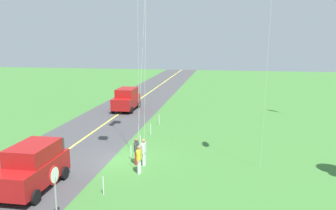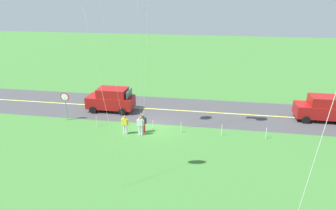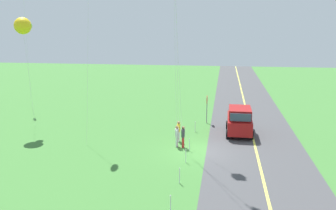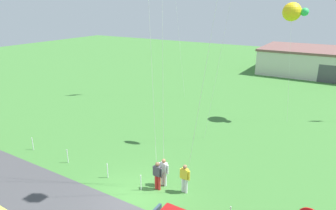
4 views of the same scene
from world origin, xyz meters
name	(u,v)px [view 2 (image 2 of 4)]	position (x,y,z in m)	size (l,w,h in m)	color
ground_plane	(154,127)	(0.00, 0.00, -0.05)	(120.00, 120.00, 0.10)	#3D7533
asphalt_road	(162,109)	(0.00, -4.00, 0.00)	(120.00, 7.00, 0.00)	#424244
road_centre_stripe	(162,109)	(0.00, -4.00, 0.01)	(120.00, 0.16, 0.00)	#E5E04C
car_suv_foreground	(111,99)	(4.73, -2.93, 1.15)	(4.40, 2.12, 2.24)	maroon
car_parked_west_far	(323,108)	(-14.36, -3.76, 1.15)	(4.40, 2.12, 2.24)	maroon
stop_sign	(65,101)	(7.85, -0.10, 1.80)	(0.76, 0.08, 2.56)	gray
person_adult_near	(143,123)	(0.59, 1.23, 0.86)	(0.58, 0.22, 1.60)	red
person_adult_companion	(141,125)	(0.69, 1.70, 0.86)	(0.58, 0.22, 1.60)	silver
person_child_watcher	(125,124)	(1.94, 1.73, 0.86)	(0.58, 0.22, 1.60)	silver
fence_post_0	(266,133)	(-9.03, 0.70, 0.45)	(0.05, 0.05, 0.90)	silver
fence_post_1	(222,130)	(-5.65, 0.70, 0.45)	(0.05, 0.05, 0.90)	silver
fence_post_2	(181,127)	(-2.41, 0.70, 0.45)	(0.05, 0.05, 0.90)	silver
fence_post_3	(153,125)	(-0.10, 0.70, 0.45)	(0.05, 0.05, 0.90)	silver
fence_post_4	(96,121)	(4.78, 0.70, 0.45)	(0.05, 0.05, 0.90)	silver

